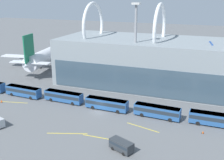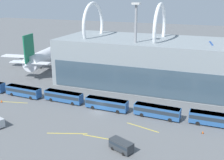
% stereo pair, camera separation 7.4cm
% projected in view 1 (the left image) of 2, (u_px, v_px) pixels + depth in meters
% --- Properties ---
extents(ground_plane, '(440.00, 440.00, 0.00)m').
position_uv_depth(ground_plane, '(98.00, 112.00, 73.59)').
color(ground_plane, slate).
extents(airliner_at_gate_near, '(40.59, 41.85, 16.13)m').
position_uv_depth(airliner_at_gate_near, '(49.00, 55.00, 114.06)').
color(airliner_at_gate_near, silver).
rests_on(airliner_at_gate_near, ground_plane).
extents(airliner_at_gate_far, '(32.94, 36.55, 15.61)m').
position_uv_depth(airliner_at_gate_far, '(203.00, 64.00, 99.64)').
color(airliner_at_gate_far, silver).
rests_on(airliner_at_gate_far, ground_plane).
extents(shuttle_bus_1, '(11.72, 3.23, 3.06)m').
position_uv_depth(shuttle_bus_1, '(23.00, 91.00, 84.13)').
color(shuttle_bus_1, '#285693').
rests_on(shuttle_bus_1, ground_plane).
extents(shuttle_bus_2, '(11.71, 3.12, 3.06)m').
position_uv_depth(shuttle_bus_2, '(64.00, 96.00, 79.90)').
color(shuttle_bus_2, '#285693').
rests_on(shuttle_bus_2, ground_plane).
extents(shuttle_bus_3, '(11.66, 2.89, 3.06)m').
position_uv_depth(shuttle_bus_3, '(107.00, 103.00, 74.59)').
color(shuttle_bus_3, '#285693').
rests_on(shuttle_bus_3, ground_plane).
extents(shuttle_bus_4, '(11.72, 3.22, 3.06)m').
position_uv_depth(shuttle_bus_4, '(157.00, 111.00, 69.97)').
color(shuttle_bus_4, '#285693').
rests_on(shuttle_bus_4, ground_plane).
extents(shuttle_bus_5, '(11.61, 2.68, 3.06)m').
position_uv_depth(shuttle_bus_5, '(215.00, 119.00, 65.64)').
color(shuttle_bus_5, '#285693').
rests_on(shuttle_bus_5, ground_plane).
extents(service_van_foreground, '(5.41, 3.91, 2.22)m').
position_uv_depth(service_van_foreground, '(121.00, 145.00, 55.32)').
color(service_van_foreground, '#2D3338').
rests_on(service_van_foreground, ground_plane).
extents(floodlight_mast, '(2.33, 2.33, 27.17)m').
position_uv_depth(floodlight_mast, '(135.00, 42.00, 85.68)').
color(floodlight_mast, gray).
rests_on(floodlight_mast, ground_plane).
extents(lane_stripe_0, '(8.69, 3.17, 0.01)m').
position_uv_depth(lane_stripe_0, '(67.00, 133.00, 62.53)').
color(lane_stripe_0, yellow).
rests_on(lane_stripe_0, ground_plane).
extents(lane_stripe_1, '(7.53, 0.40, 0.01)m').
position_uv_depth(lane_stripe_1, '(99.00, 137.00, 60.83)').
color(lane_stripe_1, yellow).
rests_on(lane_stripe_1, ground_plane).
extents(lane_stripe_2, '(8.28, 2.42, 0.01)m').
position_uv_depth(lane_stripe_2, '(143.00, 127.00, 65.32)').
color(lane_stripe_2, yellow).
rests_on(lane_stripe_2, ground_plane).
extents(lane_stripe_3, '(7.78, 1.90, 0.01)m').
position_uv_depth(lane_stripe_3, '(15.00, 102.00, 80.16)').
color(lane_stripe_3, yellow).
rests_on(lane_stripe_3, ground_plane).
extents(traffic_cone_0, '(0.55, 0.55, 0.58)m').
position_uv_depth(traffic_cone_0, '(203.00, 132.00, 62.55)').
color(traffic_cone_0, black).
rests_on(traffic_cone_0, ground_plane).
extents(traffic_cone_2, '(0.63, 0.63, 0.79)m').
position_uv_depth(traffic_cone_2, '(1.00, 101.00, 80.04)').
color(traffic_cone_2, black).
rests_on(traffic_cone_2, ground_plane).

